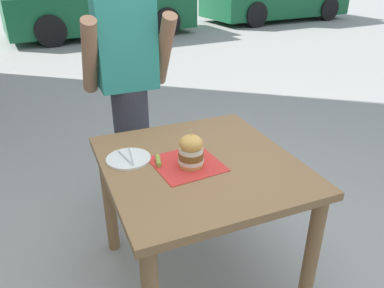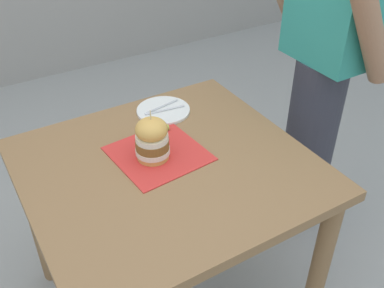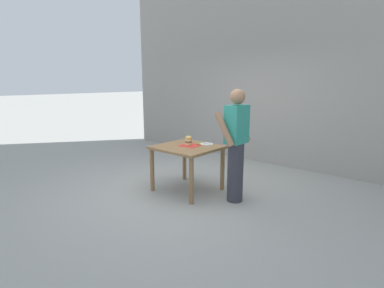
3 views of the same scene
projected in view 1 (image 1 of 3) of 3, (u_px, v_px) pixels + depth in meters
ground_plane at (199, 275)px, 2.17m from camera, size 80.00×80.00×0.00m
patio_table at (200, 183)px, 1.89m from camera, size 0.92×0.97×0.76m
serving_paper at (187, 164)px, 1.81m from camera, size 0.33×0.33×0.00m
sandwich at (191, 151)px, 1.75m from camera, size 0.12×0.12×0.19m
pickle_spear at (158, 161)px, 1.81m from camera, size 0.05×0.10×0.02m
side_plate_with_forks at (129, 159)px, 1.84m from camera, size 0.22×0.22×0.02m
diner_across_table at (129, 90)px, 2.42m from camera, size 0.55×0.35×1.69m
parked_car_near_curb at (102, 3)px, 8.66m from camera, size 4.34×2.12×1.60m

